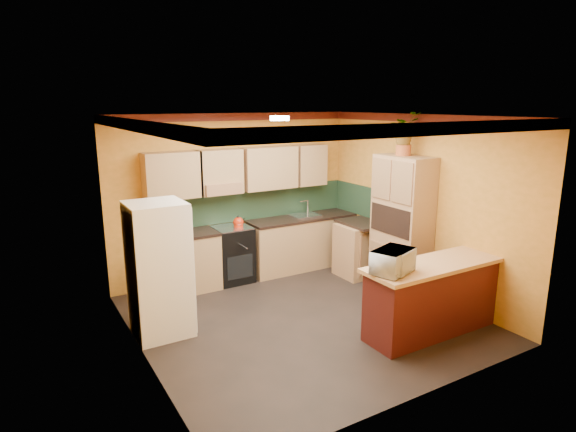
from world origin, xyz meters
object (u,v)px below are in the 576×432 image
object	(u,v)px
fridge	(159,269)
breakfast_bar	(431,300)
stove	(232,254)
microwave	(393,261)
base_cabinets_back	(266,249)
pantry	(402,225)

from	to	relation	value
fridge	breakfast_bar	distance (m)	3.44
stove	microwave	size ratio (longest dim) A/B	1.78
base_cabinets_back	pantry	bearing A→B (deg)	-49.62
breakfast_bar	base_cabinets_back	bearing A→B (deg)	104.85
microwave	pantry	bearing A→B (deg)	23.05
breakfast_bar	microwave	size ratio (longest dim) A/B	3.52
stove	microwave	world-z (taller)	microwave
pantry	microwave	world-z (taller)	pantry
pantry	breakfast_bar	size ratio (longest dim) A/B	1.17
microwave	stove	bearing A→B (deg)	83.45
fridge	base_cabinets_back	bearing A→B (deg)	29.72
stove	base_cabinets_back	bearing A→B (deg)	0.00
base_cabinets_back	microwave	bearing A→B (deg)	-88.19
fridge	pantry	distance (m)	3.63
fridge	pantry	bearing A→B (deg)	-7.29
breakfast_bar	microwave	world-z (taller)	microwave
fridge	breakfast_bar	world-z (taller)	fridge
base_cabinets_back	stove	world-z (taller)	stove
stove	fridge	world-z (taller)	fridge
base_cabinets_back	stove	distance (m)	0.63
microwave	base_cabinets_back	bearing A→B (deg)	71.61
base_cabinets_back	stove	bearing A→B (deg)	-180.00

